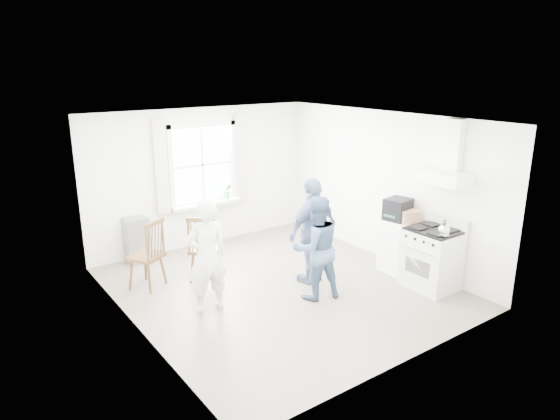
{
  "coord_description": "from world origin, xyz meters",
  "views": [
    {
      "loc": [
        -4.16,
        -5.8,
        3.35
      ],
      "look_at": [
        0.15,
        0.2,
        1.19
      ],
      "focal_mm": 32.0,
      "sensor_mm": 36.0,
      "label": 1
    }
  ],
  "objects_px": {
    "stereo_stack": "(398,209)",
    "windsor_chair_b": "(203,241)",
    "person_left": "(207,256)",
    "low_cabinet": "(399,246)",
    "person_mid": "(316,248)",
    "windsor_chair_a": "(152,247)",
    "person_right": "(313,231)",
    "gas_stove": "(432,258)"
  },
  "relations": [
    {
      "from": "stereo_stack",
      "to": "person_left",
      "type": "height_order",
      "value": "person_left"
    },
    {
      "from": "windsor_chair_b",
      "to": "gas_stove",
      "type": "bearing_deg",
      "value": -39.38
    },
    {
      "from": "gas_stove",
      "to": "person_left",
      "type": "height_order",
      "value": "person_left"
    },
    {
      "from": "low_cabinet",
      "to": "windsor_chair_a",
      "type": "bearing_deg",
      "value": 153.54
    },
    {
      "from": "person_left",
      "to": "person_mid",
      "type": "bearing_deg",
      "value": 166.05
    },
    {
      "from": "person_left",
      "to": "gas_stove",
      "type": "bearing_deg",
      "value": 163.44
    },
    {
      "from": "gas_stove",
      "to": "stereo_stack",
      "type": "height_order",
      "value": "stereo_stack"
    },
    {
      "from": "low_cabinet",
      "to": "windsor_chair_a",
      "type": "distance_m",
      "value": 4.0
    },
    {
      "from": "stereo_stack",
      "to": "person_right",
      "type": "height_order",
      "value": "person_right"
    },
    {
      "from": "gas_stove",
      "to": "person_right",
      "type": "relative_size",
      "value": 0.66
    },
    {
      "from": "gas_stove",
      "to": "windsor_chair_a",
      "type": "distance_m",
      "value": 4.29
    },
    {
      "from": "windsor_chair_a",
      "to": "person_left",
      "type": "xyz_separation_m",
      "value": [
        0.34,
        -1.15,
        0.14
      ]
    },
    {
      "from": "gas_stove",
      "to": "person_mid",
      "type": "bearing_deg",
      "value": 155.0
    },
    {
      "from": "person_mid",
      "to": "person_right",
      "type": "bearing_deg",
      "value": -112.19
    },
    {
      "from": "person_left",
      "to": "person_right",
      "type": "height_order",
      "value": "person_right"
    },
    {
      "from": "stereo_stack",
      "to": "person_right",
      "type": "distance_m",
      "value": 1.48
    },
    {
      "from": "stereo_stack",
      "to": "person_mid",
      "type": "relative_size",
      "value": 0.29
    },
    {
      "from": "gas_stove",
      "to": "stereo_stack",
      "type": "bearing_deg",
      "value": 86.61
    },
    {
      "from": "person_left",
      "to": "person_mid",
      "type": "xyz_separation_m",
      "value": [
        1.49,
        -0.55,
        -0.04
      ]
    },
    {
      "from": "windsor_chair_b",
      "to": "person_mid",
      "type": "height_order",
      "value": "person_mid"
    },
    {
      "from": "stereo_stack",
      "to": "windsor_chair_a",
      "type": "height_order",
      "value": "stereo_stack"
    },
    {
      "from": "windsor_chair_a",
      "to": "gas_stove",
      "type": "bearing_deg",
      "value": -35.28
    },
    {
      "from": "stereo_stack",
      "to": "windsor_chair_a",
      "type": "distance_m",
      "value": 3.96
    },
    {
      "from": "windsor_chair_a",
      "to": "person_mid",
      "type": "bearing_deg",
      "value": -42.84
    },
    {
      "from": "windsor_chair_a",
      "to": "person_mid",
      "type": "relative_size",
      "value": 0.71
    },
    {
      "from": "low_cabinet",
      "to": "person_left",
      "type": "distance_m",
      "value": 3.31
    },
    {
      "from": "stereo_stack",
      "to": "person_left",
      "type": "bearing_deg",
      "value": 170.1
    },
    {
      "from": "stereo_stack",
      "to": "windsor_chair_a",
      "type": "relative_size",
      "value": 0.4
    },
    {
      "from": "gas_stove",
      "to": "windsor_chair_b",
      "type": "distance_m",
      "value": 3.56
    },
    {
      "from": "windsor_chair_b",
      "to": "person_left",
      "type": "bearing_deg",
      "value": -113.78
    },
    {
      "from": "low_cabinet",
      "to": "person_left",
      "type": "height_order",
      "value": "person_left"
    },
    {
      "from": "windsor_chair_a",
      "to": "person_mid",
      "type": "distance_m",
      "value": 2.5
    },
    {
      "from": "stereo_stack",
      "to": "windsor_chair_b",
      "type": "bearing_deg",
      "value": 151.93
    },
    {
      "from": "low_cabinet",
      "to": "person_mid",
      "type": "distance_m",
      "value": 1.77
    },
    {
      "from": "gas_stove",
      "to": "person_left",
      "type": "relative_size",
      "value": 0.69
    },
    {
      "from": "person_right",
      "to": "stereo_stack",
      "type": "bearing_deg",
      "value": 152.63
    },
    {
      "from": "windsor_chair_b",
      "to": "person_left",
      "type": "height_order",
      "value": "person_left"
    },
    {
      "from": "windsor_chair_a",
      "to": "windsor_chair_b",
      "type": "distance_m",
      "value": 0.78
    },
    {
      "from": "stereo_stack",
      "to": "windsor_chair_b",
      "type": "relative_size",
      "value": 0.41
    },
    {
      "from": "person_left",
      "to": "stereo_stack",
      "type": "bearing_deg",
      "value": 176.3
    },
    {
      "from": "person_left",
      "to": "low_cabinet",
      "type": "bearing_deg",
      "value": 175.23
    },
    {
      "from": "gas_stove",
      "to": "windsor_chair_b",
      "type": "bearing_deg",
      "value": 140.62
    }
  ]
}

